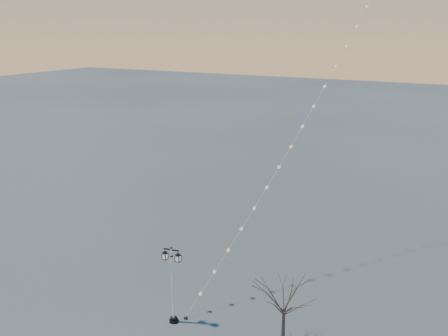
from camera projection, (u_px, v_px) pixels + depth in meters
The scene contains 4 objects.
ground at pixel (183, 333), 27.87m from camera, with size 300.00×300.00×0.00m, color #424342.
street_lamp at pixel (172, 281), 28.16m from camera, with size 1.29×0.58×5.11m.
bare_tree at pixel (284, 299), 26.39m from camera, with size 2.41×2.41×4.00m.
kite_train at pixel (348, 18), 34.55m from camera, with size 10.71×30.86×36.60m.
Camera 1 is at (13.41, -19.92, 17.42)m, focal length 37.45 mm.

